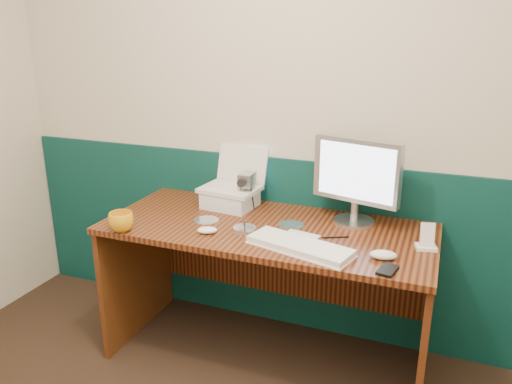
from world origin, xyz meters
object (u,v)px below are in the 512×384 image
at_px(desk, 267,294).
at_px(monitor, 356,181).
at_px(keyboard, 300,247).
at_px(mug, 121,222).
at_px(camcorder, 247,194).
at_px(laptop, 230,169).

bearing_deg(desk, monitor, 26.21).
distance_m(desk, keyboard, 0.50).
height_order(monitor, mug, monitor).
relative_size(desk, monitor, 3.67).
height_order(mug, camcorder, camcorder).
distance_m(desk, mug, 0.82).
bearing_deg(mug, desk, 26.38).
height_order(laptop, mug, laptop).
relative_size(keyboard, camcorder, 2.65).
distance_m(mug, camcorder, 0.67).
bearing_deg(desk, mug, -153.62).
distance_m(keyboard, mug, 0.86).
bearing_deg(keyboard, desk, 152.40).
bearing_deg(keyboard, laptop, 156.98).
xyz_separation_m(monitor, keyboard, (-0.16, -0.40, -0.20)).
distance_m(desk, monitor, 0.73).
height_order(keyboard, camcorder, camcorder).
bearing_deg(monitor, camcorder, -164.24).
xyz_separation_m(desk, mug, (-0.62, -0.31, 0.42)).
xyz_separation_m(keyboard, mug, (-0.85, -0.10, 0.03)).
height_order(desk, camcorder, camcorder).
bearing_deg(mug, keyboard, 6.75).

